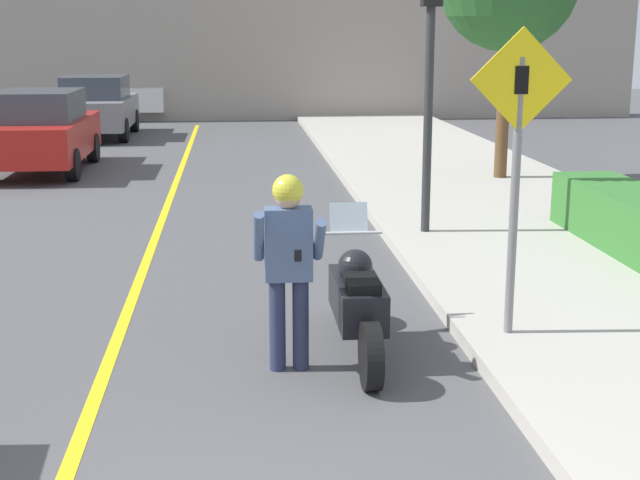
{
  "coord_description": "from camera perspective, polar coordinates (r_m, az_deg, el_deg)",
  "views": [
    {
      "loc": [
        0.56,
        -4.02,
        2.85
      ],
      "look_at": [
        1.3,
        3.76,
        1.02
      ],
      "focal_mm": 50.0,
      "sensor_mm": 36.0,
      "label": 1
    }
  ],
  "objects": [
    {
      "name": "road_center_line",
      "position": [
        10.48,
        -11.61,
        -2.84
      ],
      "size": [
        0.12,
        36.0,
        0.01
      ],
      "color": "yellow",
      "rests_on": "ground"
    },
    {
      "name": "motorcycle",
      "position": [
        8.02,
        2.39,
        -3.95
      ],
      "size": [
        0.62,
        2.23,
        1.27
      ],
      "color": "black",
      "rests_on": "ground"
    },
    {
      "name": "person_biker",
      "position": [
        7.48,
        -2.03,
        -0.81
      ],
      "size": [
        0.59,
        0.47,
        1.71
      ],
      "color": "#282D4C",
      "rests_on": "ground"
    },
    {
      "name": "crossing_sign",
      "position": [
        8.08,
        12.5,
        5.4
      ],
      "size": [
        0.91,
        0.08,
        2.75
      ],
      "color": "slate",
      "rests_on": "sidewalk_curb"
    },
    {
      "name": "traffic_light",
      "position": [
        12.17,
        7.09,
        12.74
      ],
      "size": [
        0.26,
        0.3,
        3.79
      ],
      "color": "#2D2D30",
      "rests_on": "sidewalk_curb"
    },
    {
      "name": "parked_car_red",
      "position": [
        19.36,
        -17.44,
        6.69
      ],
      "size": [
        1.88,
        4.2,
        1.68
      ],
      "color": "black",
      "rests_on": "ground"
    },
    {
      "name": "parked_car_grey",
      "position": [
        25.38,
        -14.06,
        8.31
      ],
      "size": [
        1.88,
        4.2,
        1.68
      ],
      "color": "black",
      "rests_on": "ground"
    },
    {
      "name": "parked_car_white",
      "position": [
        31.28,
        -11.4,
        9.3
      ],
      "size": [
        1.88,
        4.2,
        1.68
      ],
      "color": "black",
      "rests_on": "ground"
    }
  ]
}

